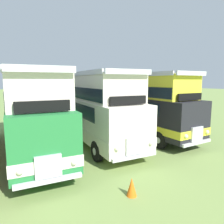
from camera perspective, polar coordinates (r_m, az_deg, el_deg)
name	(u,v)px	position (r m, az deg, el deg)	size (l,w,h in m)	color
bus_fifth_in_row	(31,110)	(12.77, -21.10, 0.60)	(3.12, 11.16, 4.52)	#237538
bus_sixth_in_row	(92,106)	(13.85, -5.40, 1.69)	(2.92, 10.30, 4.52)	silver
bus_seventh_in_row	(136,102)	(16.01, 6.66, 2.60)	(2.98, 10.80, 4.52)	black
cone_far_end	(132,187)	(7.76, 5.38, -19.68)	(0.36, 0.36, 0.66)	orange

